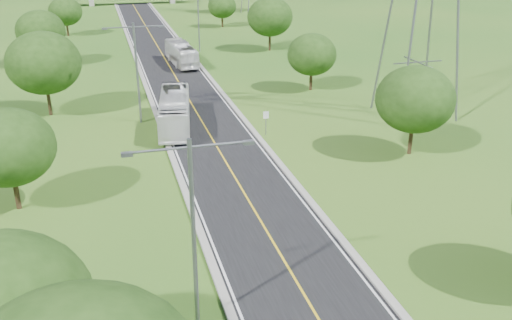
{
  "coord_description": "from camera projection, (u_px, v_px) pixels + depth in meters",
  "views": [
    {
      "loc": [
        -9.39,
        -11.26,
        18.64
      ],
      "look_at": [
        0.68,
        25.17,
        3.0
      ],
      "focal_mm": 40.0,
      "sensor_mm": 36.0,
      "label": 1
    }
  ],
  "objects": [
    {
      "name": "ground",
      "position": [
        178.0,
        82.0,
        72.91
      ],
      "size": [
        260.0,
        260.0,
        0.0
      ],
      "primitive_type": "plane",
      "color": "#235718",
      "rests_on": "ground"
    },
    {
      "name": "road",
      "position": [
        172.0,
        71.0,
        78.24
      ],
      "size": [
        8.0,
        150.0,
        0.06
      ],
      "primitive_type": "cube",
      "color": "black",
      "rests_on": "ground"
    },
    {
      "name": "curb_left",
      "position": [
        141.0,
        72.0,
        77.16
      ],
      "size": [
        0.5,
        150.0,
        0.22
      ],
      "primitive_type": "cube",
      "color": "gray",
      "rests_on": "ground"
    },
    {
      "name": "curb_right",
      "position": [
        203.0,
        69.0,
        79.26
      ],
      "size": [
        0.5,
        150.0,
        0.22
      ],
      "primitive_type": "cube",
      "color": "gray",
      "rests_on": "ground"
    },
    {
      "name": "speed_limit_sign",
      "position": [
        266.0,
        119.0,
        53.97
      ],
      "size": [
        0.55,
        0.09,
        2.4
      ],
      "color": "slate",
      "rests_on": "ground"
    },
    {
      "name": "streetlight_near_left",
      "position": [
        193.0,
        221.0,
        26.41
      ],
      "size": [
        5.9,
        0.25,
        10.0
      ],
      "color": "slate",
      "rests_on": "ground"
    },
    {
      "name": "streetlight_mid_left",
      "position": [
        137.0,
        65.0,
        55.8
      ],
      "size": [
        5.9,
        0.25,
        10.0
      ],
      "color": "slate",
      "rests_on": "ground"
    },
    {
      "name": "streetlight_far_right",
      "position": [
        198.0,
        13.0,
        88.14
      ],
      "size": [
        5.9,
        0.25,
        10.0
      ],
      "color": "slate",
      "rests_on": "ground"
    },
    {
      "name": "tree_lb",
      "position": [
        9.0,
        147.0,
        38.69
      ],
      "size": [
        6.3,
        6.3,
        7.33
      ],
      "color": "black",
      "rests_on": "ground"
    },
    {
      "name": "tree_lc",
      "position": [
        44.0,
        63.0,
        58.18
      ],
      "size": [
        7.56,
        7.56,
        8.79
      ],
      "color": "black",
      "rests_on": "ground"
    },
    {
      "name": "tree_ld",
      "position": [
        40.0,
        31.0,
        79.3
      ],
      "size": [
        6.72,
        6.72,
        7.82
      ],
      "color": "black",
      "rests_on": "ground"
    },
    {
      "name": "tree_le",
      "position": [
        65.0,
        11.0,
        101.53
      ],
      "size": [
        5.88,
        5.88,
        6.84
      ],
      "color": "black",
      "rests_on": "ground"
    },
    {
      "name": "tree_rb",
      "position": [
        415.0,
        99.0,
        48.23
      ],
      "size": [
        6.72,
        6.72,
        7.82
      ],
      "color": "black",
      "rests_on": "ground"
    },
    {
      "name": "tree_rc",
      "position": [
        312.0,
        55.0,
        67.82
      ],
      "size": [
        5.88,
        5.88,
        6.84
      ],
      "color": "black",
      "rests_on": "ground"
    },
    {
      "name": "tree_rd",
      "position": [
        270.0,
        17.0,
        89.33
      ],
      "size": [
        7.14,
        7.14,
        8.3
      ],
      "color": "black",
      "rests_on": "ground"
    },
    {
      "name": "tree_re",
      "position": [
        222.0,
        6.0,
        110.57
      ],
      "size": [
        5.46,
        5.46,
        6.35
      ],
      "color": "black",
      "rests_on": "ground"
    },
    {
      "name": "bus_outbound",
      "position": [
        181.0,
        54.0,
        81.26
      ],
      "size": [
        3.34,
        11.26,
        3.09
      ],
      "primitive_type": "imported",
      "rotation": [
        0.0,
        0.0,
        3.21
      ],
      "color": "silver",
      "rests_on": "road"
    },
    {
      "name": "bus_inbound",
      "position": [
        175.0,
        111.0,
        55.93
      ],
      "size": [
        4.64,
        12.28,
        3.34
      ],
      "primitive_type": "imported",
      "rotation": [
        0.0,
        0.0,
        -0.16
      ],
      "color": "white",
      "rests_on": "road"
    }
  ]
}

